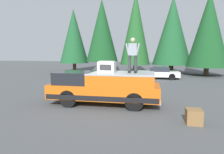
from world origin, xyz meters
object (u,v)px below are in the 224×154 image
at_px(pickup_truck, 104,87).
at_px(wooden_crate, 194,117).
at_px(compressor_unit, 107,67).
at_px(person_on_truck_bed, 133,54).
at_px(parked_car_white, 158,73).

relative_size(pickup_truck, wooden_crate, 9.89).
height_order(compressor_unit, wooden_crate, compressor_unit).
xyz_separation_m(pickup_truck, person_on_truck_bed, (0.01, -1.41, 1.68)).
xyz_separation_m(parked_car_white, wooden_crate, (-12.85, -0.83, -0.30)).
distance_m(compressor_unit, parked_car_white, 11.16).
bearing_deg(pickup_truck, person_on_truck_bed, -89.61).
bearing_deg(parked_car_white, person_on_truck_bed, 171.21).
bearing_deg(wooden_crate, person_on_truck_bed, 49.13).
bearing_deg(parked_car_white, compressor_unit, 164.61).
bearing_deg(wooden_crate, pickup_truck, 61.18).
xyz_separation_m(pickup_truck, wooden_crate, (-2.14, -3.89, -0.59)).
bearing_deg(compressor_unit, pickup_truck, 102.85).
xyz_separation_m(person_on_truck_bed, parked_car_white, (10.70, -1.65, -1.97)).
distance_m(pickup_truck, parked_car_white, 11.14).
height_order(pickup_truck, wooden_crate, pickup_truck).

